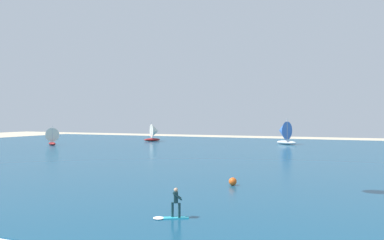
{
  "coord_description": "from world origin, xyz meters",
  "views": [
    {
      "loc": [
        9.58,
        -7.02,
        5.68
      ],
      "look_at": [
        -0.04,
        15.12,
        5.48
      ],
      "focal_mm": 38.17,
      "sensor_mm": 36.0,
      "label": 1
    }
  ],
  "objects_px": {
    "sailboat_leading": "(52,136)",
    "sailboat_heeled_over": "(154,132)",
    "marker_buoy": "(233,181)",
    "sailboat_anchored_offshore": "(284,133)",
    "kitesurfer": "(172,207)"
  },
  "relations": [
    {
      "from": "kitesurfer",
      "to": "sailboat_heeled_over",
      "type": "bearing_deg",
      "value": 119.58
    },
    {
      "from": "marker_buoy",
      "to": "kitesurfer",
      "type": "bearing_deg",
      "value": -88.87
    },
    {
      "from": "kitesurfer",
      "to": "marker_buoy",
      "type": "xyz_separation_m",
      "value": [
        -0.23,
        11.5,
        -0.28
      ]
    },
    {
      "from": "kitesurfer",
      "to": "sailboat_leading",
      "type": "xyz_separation_m",
      "value": [
        -47.18,
        42.18,
        1.14
      ]
    },
    {
      "from": "sailboat_leading",
      "to": "sailboat_anchored_offshore",
      "type": "relative_size",
      "value": 0.74
    },
    {
      "from": "sailboat_anchored_offshore",
      "to": "marker_buoy",
      "type": "xyz_separation_m",
      "value": [
        5.59,
        -50.73,
        -2.05
      ]
    },
    {
      "from": "sailboat_leading",
      "to": "sailboat_heeled_over",
      "type": "relative_size",
      "value": 0.86
    },
    {
      "from": "sailboat_anchored_offshore",
      "to": "marker_buoy",
      "type": "relative_size",
      "value": 8.05
    },
    {
      "from": "kitesurfer",
      "to": "marker_buoy",
      "type": "height_order",
      "value": "kitesurfer"
    },
    {
      "from": "sailboat_leading",
      "to": "marker_buoy",
      "type": "height_order",
      "value": "sailboat_leading"
    },
    {
      "from": "sailboat_heeled_over",
      "to": "marker_buoy",
      "type": "bearing_deg",
      "value": -55.21
    },
    {
      "from": "sailboat_anchored_offshore",
      "to": "kitesurfer",
      "type": "bearing_deg",
      "value": -84.66
    },
    {
      "from": "sailboat_leading",
      "to": "sailboat_heeled_over",
      "type": "height_order",
      "value": "sailboat_heeled_over"
    },
    {
      "from": "kitesurfer",
      "to": "sailboat_anchored_offshore",
      "type": "distance_m",
      "value": 62.53
    },
    {
      "from": "sailboat_leading",
      "to": "marker_buoy",
      "type": "bearing_deg",
      "value": -33.15
    }
  ]
}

